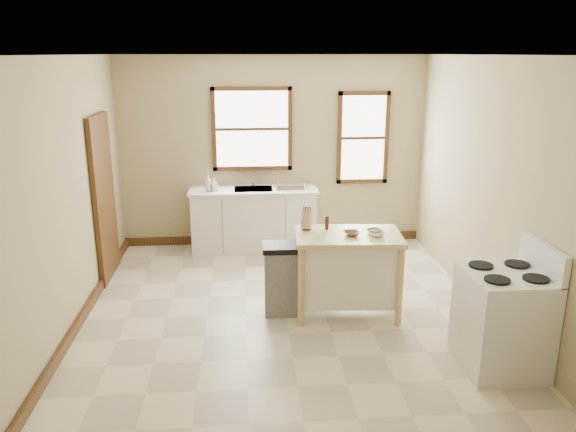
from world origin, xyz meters
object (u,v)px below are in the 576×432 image
(pepper_grinder, at_px, (327,223))
(soap_bottle_a, at_px, (208,183))
(dish_rack, at_px, (290,185))
(bowl_c, at_px, (377,234))
(soap_bottle_b, at_px, (214,185))
(trash_bin, at_px, (281,279))
(bowl_b, at_px, (374,231))
(gas_stove, at_px, (503,307))
(bowl_a, at_px, (352,233))
(knife_block, at_px, (307,221))
(kitchen_island, at_px, (347,274))

(pepper_grinder, bearing_deg, soap_bottle_a, 125.73)
(dish_rack, height_order, bowl_c, dish_rack)
(soap_bottle_b, distance_m, trash_bin, 2.32)
(dish_rack, xyz_separation_m, bowl_c, (0.75, -2.28, -0.01))
(soap_bottle_b, xyz_separation_m, pepper_grinder, (1.33, -1.98, 0.00))
(soap_bottle_a, relative_size, bowl_c, 1.34)
(soap_bottle_a, bearing_deg, bowl_c, -43.96)
(bowl_b, height_order, gas_stove, gas_stove)
(bowl_a, xyz_separation_m, gas_stove, (1.18, -1.17, -0.35))
(gas_stove, bearing_deg, pepper_grinder, 135.38)
(soap_bottle_a, height_order, bowl_b, soap_bottle_a)
(dish_rack, height_order, gas_stove, gas_stove)
(dish_rack, xyz_separation_m, knife_block, (0.02, -1.99, 0.06))
(knife_block, bearing_deg, pepper_grinder, 16.38)
(dish_rack, distance_m, bowl_a, 2.29)
(kitchen_island, bearing_deg, pepper_grinder, 142.06)
(pepper_grinder, xyz_separation_m, gas_stove, (1.42, -1.40, -0.41))
(kitchen_island, xyz_separation_m, bowl_b, (0.29, 0.01, 0.49))
(bowl_a, bearing_deg, soap_bottle_b, 125.41)
(soap_bottle_b, xyz_separation_m, bowl_c, (1.83, -2.26, -0.05))
(knife_block, relative_size, trash_bin, 0.25)
(pepper_grinder, relative_size, bowl_b, 0.92)
(dish_rack, bearing_deg, knife_block, -83.58)
(bowl_b, bearing_deg, trash_bin, 176.51)
(soap_bottle_a, relative_size, bowl_a, 1.32)
(bowl_a, height_order, bowl_c, bowl_c)
(soap_bottle_b, height_order, knife_block, knife_block)
(soap_bottle_b, height_order, bowl_c, soap_bottle_b)
(pepper_grinder, bearing_deg, bowl_b, -19.42)
(kitchen_island, xyz_separation_m, bowl_c, (0.29, -0.09, 0.49))
(bowl_c, relative_size, gas_stove, 0.14)
(dish_rack, relative_size, bowl_b, 2.58)
(bowl_c, bearing_deg, trash_bin, 170.65)
(soap_bottle_a, distance_m, pepper_grinder, 2.43)
(knife_block, distance_m, pepper_grinder, 0.23)
(pepper_grinder, bearing_deg, soap_bottle_b, 124.01)
(soap_bottle_a, relative_size, knife_block, 1.14)
(soap_bottle_a, bearing_deg, dish_rack, 7.25)
(knife_block, bearing_deg, bowl_a, -7.64)
(dish_rack, bearing_deg, bowl_c, -66.14)
(soap_bottle_b, bearing_deg, bowl_a, -76.13)
(pepper_grinder, distance_m, bowl_a, 0.34)
(soap_bottle_b, xyz_separation_m, gas_stove, (2.75, -3.38, -0.41))
(kitchen_island, height_order, gas_stove, gas_stove)
(soap_bottle_b, relative_size, dish_rack, 0.42)
(pepper_grinder, bearing_deg, knife_block, 175.40)
(bowl_a, bearing_deg, bowl_b, 12.84)
(dish_rack, bearing_deg, gas_stove, -58.13)
(bowl_b, distance_m, gas_stove, 1.58)
(bowl_a, relative_size, gas_stove, 0.14)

